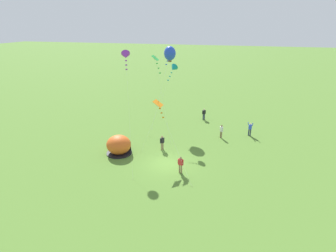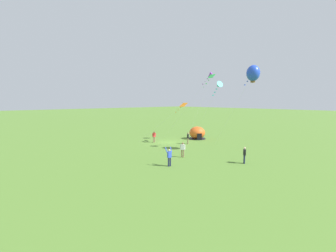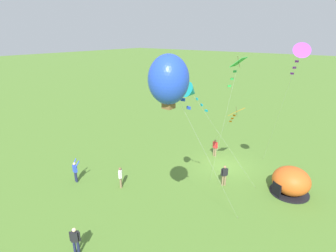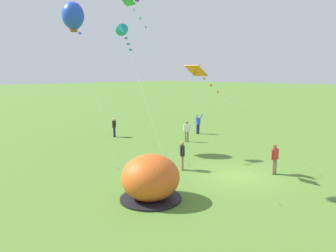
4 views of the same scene
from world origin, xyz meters
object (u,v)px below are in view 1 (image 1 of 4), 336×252
at_px(person_watching_sky, 162,142).
at_px(kite_blue, 170,53).
at_px(kite_purple, 126,56).
at_px(person_center_field, 204,114).
at_px(popup_tent, 119,145).
at_px(person_strolling, 181,164).
at_px(kite_green, 156,61).
at_px(kite_orange, 159,106).
at_px(person_near_tent, 221,131).
at_px(person_flying_kite, 250,128).
at_px(kite_teal, 173,68).

height_order(person_watching_sky, kite_blue, kite_blue).
bearing_deg(kite_purple, person_center_field, 54.40).
distance_m(popup_tent, kite_blue, 14.45).
height_order(person_center_field, kite_blue, kite_blue).
relative_size(person_strolling, kite_blue, 0.16).
xyz_separation_m(person_strolling, kite_green, (-4.46, 7.10, 8.53)).
bearing_deg(kite_purple, popup_tent, -95.98).
distance_m(kite_purple, kite_blue, 8.92).
bearing_deg(kite_orange, person_near_tent, 45.12).
distance_m(popup_tent, person_watching_sky, 4.84).
bearing_deg(person_watching_sky, person_flying_kite, 34.33).
height_order(person_flying_kite, person_center_field, person_flying_kite).
bearing_deg(kite_purple, person_near_tent, 22.90).
xyz_separation_m(person_center_field, kite_purple, (-7.46, -10.42, 9.31)).
bearing_deg(kite_orange, popup_tent, -169.92).
bearing_deg(person_center_field, kite_purple, -125.60).
height_order(popup_tent, kite_blue, kite_blue).
height_order(person_strolling, person_near_tent, same).
relative_size(person_flying_kite, kite_green, 0.19).
bearing_deg(kite_teal, popup_tent, -121.25).
xyz_separation_m(person_flying_kite, kite_purple, (-13.89, -6.00, 9.28)).
distance_m(kite_orange, kite_purple, 6.50).
bearing_deg(kite_teal, person_strolling, -72.35).
bearing_deg(popup_tent, kite_purple, 84.02).
bearing_deg(kite_blue, person_flying_kite, -12.52).
relative_size(person_flying_kite, kite_teal, 0.21).
distance_m(person_center_field, person_near_tent, 6.70).
bearing_deg(kite_blue, kite_purple, -107.66).
distance_m(popup_tent, person_flying_kite, 16.61).
bearing_deg(person_watching_sky, person_strolling, -54.80).
bearing_deg(kite_teal, person_near_tent, -1.77).
bearing_deg(kite_purple, kite_green, 38.13).
bearing_deg(person_center_field, kite_orange, -105.04).
bearing_deg(popup_tent, kite_orange, 10.08).
relative_size(kite_teal, kite_blue, 0.84).
relative_size(person_center_field, person_near_tent, 1.00).
relative_size(kite_orange, kite_green, 0.61).
bearing_deg(kite_purple, person_flying_kite, 23.34).
xyz_separation_m(kite_green, kite_blue, (-0.01, 6.36, 0.20)).
relative_size(kite_teal, kite_green, 0.88).
xyz_separation_m(person_near_tent, kite_orange, (-6.24, -6.27, 4.68)).
distance_m(popup_tent, kite_purple, 9.66).
height_order(person_strolling, kite_teal, kite_teal).
bearing_deg(kite_blue, person_near_tent, -27.98).
bearing_deg(person_watching_sky, kite_blue, 98.87).
relative_size(person_strolling, kite_orange, 0.28).
distance_m(person_watching_sky, kite_orange, 4.84).
xyz_separation_m(person_flying_kite, person_center_field, (-6.44, 4.42, -0.03)).
bearing_deg(kite_orange, person_flying_kite, 38.95).
xyz_separation_m(person_flying_kite, kite_orange, (-9.74, -7.87, 4.65)).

